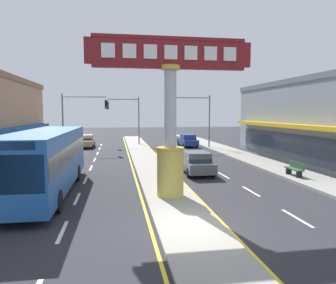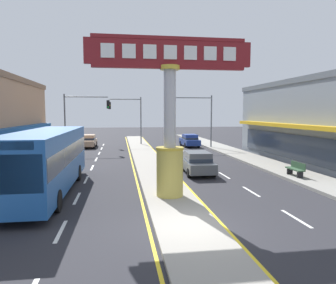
# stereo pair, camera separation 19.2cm
# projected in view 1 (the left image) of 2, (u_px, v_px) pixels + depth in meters

# --- Properties ---
(ground_plane) EXTENTS (160.00, 160.00, 0.00)m
(ground_plane) POSITION_uv_depth(u_px,v_px,m) (189.00, 228.00, 11.62)
(ground_plane) COLOR #28282D
(median_strip) EXTENTS (2.43, 52.00, 0.14)m
(median_strip) POSITION_uv_depth(u_px,v_px,m) (145.00, 158.00, 29.30)
(median_strip) COLOR gray
(median_strip) RESTS_ON ground
(sidewalk_left) EXTENTS (2.87, 60.00, 0.18)m
(sidewalk_left) POSITION_uv_depth(u_px,v_px,m) (33.00, 163.00, 25.85)
(sidewalk_left) COLOR gray
(sidewalk_left) RESTS_ON ground
(sidewalk_right) EXTENTS (2.87, 60.00, 0.18)m
(sidewalk_right) POSITION_uv_depth(u_px,v_px,m) (249.00, 158.00, 28.82)
(sidewalk_right) COLOR gray
(sidewalk_right) RESTS_ON ground
(lane_markings) EXTENTS (9.17, 52.00, 0.01)m
(lane_markings) POSITION_uv_depth(u_px,v_px,m) (146.00, 160.00, 27.98)
(lane_markings) COLOR silver
(lane_markings) RESTS_ON ground
(district_sign) EXTENTS (7.91, 1.36, 7.62)m
(district_sign) POSITION_uv_depth(u_px,v_px,m) (170.00, 118.00, 15.27)
(district_sign) COLOR gold
(district_sign) RESTS_ON median_strip
(storefront_right) EXTENTS (8.64, 18.79, 6.94)m
(storefront_right) POSITION_uv_depth(u_px,v_px,m) (325.00, 121.00, 27.15)
(storefront_right) COLOR gray
(storefront_right) RESTS_ON ground
(traffic_light_left_side) EXTENTS (4.86, 0.46, 6.20)m
(traffic_light_left_side) POSITION_uv_depth(u_px,v_px,m) (79.00, 112.00, 34.31)
(traffic_light_left_side) COLOR slate
(traffic_light_left_side) RESTS_ON ground
(traffic_light_right_side) EXTENTS (4.86, 0.46, 6.20)m
(traffic_light_right_side) POSITION_uv_depth(u_px,v_px,m) (195.00, 112.00, 36.76)
(traffic_light_right_side) COLOR slate
(traffic_light_right_side) RESTS_ON ground
(traffic_light_median_far) EXTENTS (4.20, 0.46, 6.20)m
(traffic_light_median_far) POSITION_uv_depth(u_px,v_px,m) (127.00, 113.00, 40.75)
(traffic_light_median_far) COLOR slate
(traffic_light_median_far) RESTS_ON ground
(sedan_near_right_lane) EXTENTS (1.91, 4.34, 1.53)m
(sedan_near_right_lane) POSITION_uv_depth(u_px,v_px,m) (86.00, 141.00, 38.37)
(sedan_near_right_lane) COLOR tan
(sedan_near_right_lane) RESTS_ON ground
(sedan_far_right_lane) EXTENTS (1.92, 4.34, 1.53)m
(sedan_far_right_lane) POSITION_uv_depth(u_px,v_px,m) (188.00, 140.00, 39.41)
(sedan_far_right_lane) COLOR navy
(sedan_far_right_lane) RESTS_ON ground
(bus_near_left_lane) EXTENTS (2.66, 11.23, 3.26)m
(bus_near_left_lane) POSITION_uv_depth(u_px,v_px,m) (46.00, 158.00, 16.49)
(bus_near_left_lane) COLOR #1E5199
(bus_near_left_lane) RESTS_ON ground
(sedan_mid_left_lane) EXTENTS (1.93, 4.35, 1.53)m
(sedan_mid_left_lane) POSITION_uv_depth(u_px,v_px,m) (196.00, 162.00, 21.92)
(sedan_mid_left_lane) COLOR #4C5156
(sedan_mid_left_lane) RESTS_ON ground
(street_bench) EXTENTS (0.48, 1.60, 0.88)m
(street_bench) POSITION_uv_depth(u_px,v_px,m) (295.00, 168.00, 20.34)
(street_bench) COLOR #2D4C33
(street_bench) RESTS_ON sidewalk_right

